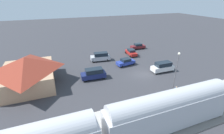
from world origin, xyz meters
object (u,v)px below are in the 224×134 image
at_px(light_pole_near_platform, 177,67).
at_px(station_building, 27,71).
at_px(sedan_maroon, 138,46).
at_px(pedestrian_on_platform, 176,90).
at_px(suv_white, 163,67).
at_px(suv_navy, 94,74).
at_px(sedan_blue, 126,62).
at_px(suv_silver, 101,57).
at_px(pedestrian_waiting_far, 145,100).
at_px(sedan_red, 131,52).

bearing_deg(light_pole_near_platform, station_building, 65.12).
bearing_deg(sedan_maroon, pedestrian_on_platform, 164.00).
bearing_deg(pedestrian_on_platform, suv_white, -25.18).
bearing_deg(suv_navy, sedan_blue, -66.80).
relative_size(pedestrian_on_platform, sedan_blue, 0.36).
relative_size(station_building, suv_silver, 2.37).
xyz_separation_m(pedestrian_waiting_far, light_pole_near_platform, (2.45, -7.44, 3.21)).
bearing_deg(station_building, sedan_maroon, -68.41).
relative_size(pedestrian_on_platform, suv_silver, 0.34).
bearing_deg(sedan_blue, sedan_maroon, -41.83).
height_order(pedestrian_on_platform, suv_white, suv_white).
relative_size(pedestrian_waiting_far, sedan_maroon, 0.37).
height_order(station_building, suv_silver, station_building).
distance_m(sedan_red, suv_navy, 16.64).
bearing_deg(suv_silver, suv_white, -135.27).
height_order(pedestrian_on_platform, sedan_blue, pedestrian_on_platform).
xyz_separation_m(station_building, suv_white, (-4.38, -27.00, -1.71)).
xyz_separation_m(suv_silver, suv_navy, (-8.80, 4.20, 0.00)).
bearing_deg(pedestrian_on_platform, sedan_maroon, -16.00).
height_order(sedan_red, sedan_blue, same).
relative_size(suv_navy, sedan_blue, 1.06).
bearing_deg(station_building, suv_navy, -100.38).
relative_size(pedestrian_on_platform, sedan_red, 0.37).
distance_m(station_building, suv_navy, 12.24).
distance_m(pedestrian_waiting_far, suv_white, 13.85).
bearing_deg(sedan_maroon, sedan_red, 133.33).
xyz_separation_m(station_building, light_pole_near_platform, (-11.20, -24.15, 1.63)).
relative_size(suv_white, sedan_maroon, 1.08).
xyz_separation_m(sedan_blue, light_pole_near_platform, (-12.86, -3.26, 3.61)).
height_order(pedestrian_waiting_far, sedan_blue, pedestrian_waiting_far).
bearing_deg(light_pole_near_platform, sedan_blue, 14.24).
height_order(suv_white, sedan_blue, suv_white).
distance_m(pedestrian_on_platform, suv_white, 9.77).
height_order(pedestrian_waiting_far, light_pole_near_platform, light_pole_near_platform).
height_order(suv_silver, sedan_blue, suv_silver).
xyz_separation_m(sedan_red, sedan_maroon, (4.36, -4.62, 0.00)).
distance_m(sedan_blue, light_pole_near_platform, 13.75).
bearing_deg(station_building, light_pole_near_platform, -114.88).
bearing_deg(station_building, pedestrian_waiting_far, -129.24).
bearing_deg(sedan_blue, suv_white, -134.67).
distance_m(pedestrian_waiting_far, suv_navy, 12.43).
height_order(sedan_red, suv_navy, suv_navy).
bearing_deg(pedestrian_on_platform, sedan_blue, 7.48).
xyz_separation_m(station_building, suv_silver, (6.61, -16.11, -1.71)).
height_order(pedestrian_waiting_far, suv_white, suv_white).
relative_size(sedan_maroon, sedan_blue, 0.97).
height_order(station_building, sedan_red, station_building).
bearing_deg(suv_white, station_building, 80.78).
bearing_deg(pedestrian_waiting_far, station_building, 50.76).
xyz_separation_m(suv_white, sedan_red, (11.91, 1.57, -0.27)).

